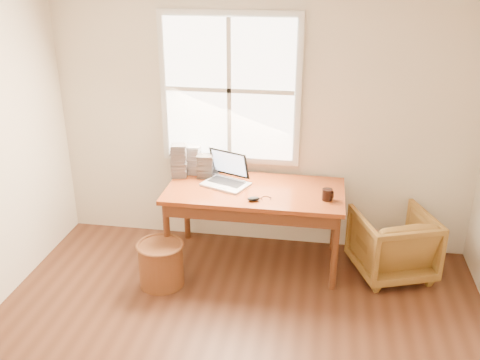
# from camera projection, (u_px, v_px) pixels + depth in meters

# --- Properties ---
(room_shell) EXTENTS (4.04, 4.54, 2.64)m
(room_shell) POSITION_uv_depth(u_px,v_px,m) (213.00, 212.00, 3.11)
(room_shell) COLOR #522D1C
(room_shell) RESTS_ON ground
(desk) EXTENTS (1.60, 0.80, 0.04)m
(desk) POSITION_uv_depth(u_px,v_px,m) (255.00, 191.00, 4.83)
(desk) COLOR brown
(desk) RESTS_ON room_shell
(armchair) EXTENTS (0.83, 0.85, 0.60)m
(armchair) POSITION_uv_depth(u_px,v_px,m) (393.00, 244.00, 4.80)
(armchair) COLOR olive
(armchair) RESTS_ON room_shell
(wicker_stool) EXTENTS (0.51, 0.51, 0.39)m
(wicker_stool) POSITION_uv_depth(u_px,v_px,m) (161.00, 264.00, 4.68)
(wicker_stool) COLOR brown
(wicker_stool) RESTS_ON room_shell
(laptop) EXTENTS (0.54, 0.55, 0.30)m
(laptop) POSITION_uv_depth(u_px,v_px,m) (226.00, 170.00, 4.83)
(laptop) COLOR silver
(laptop) RESTS_ON desk
(mouse) EXTENTS (0.12, 0.10, 0.04)m
(mouse) POSITION_uv_depth(u_px,v_px,m) (254.00, 199.00, 4.58)
(mouse) COLOR black
(mouse) RESTS_ON desk
(coffee_mug) EXTENTS (0.11, 0.11, 0.10)m
(coffee_mug) POSITION_uv_depth(u_px,v_px,m) (327.00, 195.00, 4.58)
(coffee_mug) COLOR black
(coffee_mug) RESTS_ON desk
(cd_stack_a) EXTENTS (0.15, 0.13, 0.28)m
(cd_stack_a) POSITION_uv_depth(u_px,v_px,m) (193.00, 160.00, 5.11)
(cd_stack_a) COLOR silver
(cd_stack_a) RESTS_ON desk
(cd_stack_b) EXTENTS (0.16, 0.15, 0.22)m
(cd_stack_b) POSITION_uv_depth(u_px,v_px,m) (205.00, 166.00, 5.04)
(cd_stack_b) COLOR #232327
(cd_stack_b) RESTS_ON desk
(cd_stack_c) EXTENTS (0.16, 0.15, 0.32)m
(cd_stack_c) POSITION_uv_depth(u_px,v_px,m) (179.00, 161.00, 5.03)
(cd_stack_c) COLOR gray
(cd_stack_c) RESTS_ON desk
(cd_stack_d) EXTENTS (0.15, 0.14, 0.17)m
(cd_stack_d) POSITION_uv_depth(u_px,v_px,m) (214.00, 163.00, 5.18)
(cd_stack_d) COLOR #AAAEB5
(cd_stack_d) RESTS_ON desk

